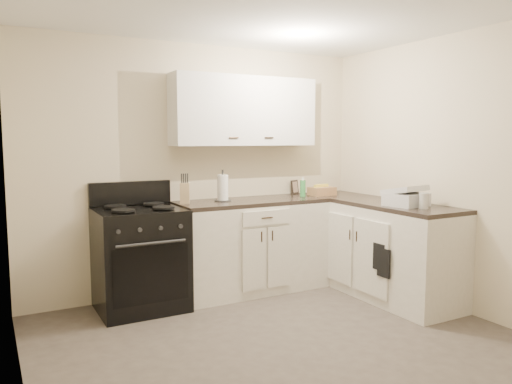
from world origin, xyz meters
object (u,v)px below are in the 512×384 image
paper_towel (223,188)px  wicker_basket (322,191)px  stove (140,260)px  knife_block (185,193)px  countertop_grill (406,199)px

paper_towel → wicker_basket: paper_towel is taller
stove → paper_towel: size_ratio=3.57×
knife_block → stove: bearing=-146.7°
paper_towel → countertop_grill: (1.34, -1.14, -0.07)m
knife_block → paper_towel: 0.40m
paper_towel → countertop_grill: bearing=-40.5°
paper_towel → wicker_basket: bearing=-2.8°
stove → knife_block: size_ratio=4.71×
knife_block → countertop_grill: size_ratio=0.60×
knife_block → countertop_grill: bearing=-10.1°
stove → wicker_basket: size_ratio=3.43×
knife_block → countertop_grill: knife_block is taller
stove → paper_towel: 1.06m
paper_towel → countertop_grill: paper_towel is taller
stove → knife_block: bearing=9.8°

